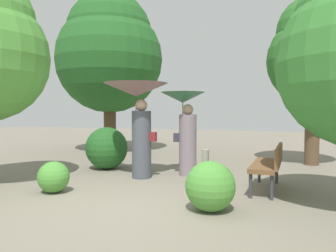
{
  "coord_description": "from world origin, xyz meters",
  "views": [
    {
      "loc": [
        2.36,
        -4.65,
        1.47
      ],
      "look_at": [
        0.0,
        2.52,
        1.12
      ],
      "focal_mm": 35.61,
      "sensor_mm": 36.0,
      "label": 1
    }
  ],
  "objects": [
    {
      "name": "bush_path_right",
      "position": [
        1.44,
        0.1,
        0.37
      ],
      "size": [
        0.74,
        0.74,
        0.74
      ],
      "primitive_type": "sphere",
      "color": "#4C9338",
      "rests_on": "ground"
    },
    {
      "name": "ground_plane",
      "position": [
        0.0,
        0.0,
        0.0
      ],
      "size": [
        40.0,
        40.0,
        0.0
      ],
      "primitive_type": "plane",
      "color": "gray"
    },
    {
      "name": "person_left",
      "position": [
        -0.53,
        2.02,
        1.55
      ],
      "size": [
        1.4,
        1.4,
        2.06
      ],
      "rotation": [
        0.0,
        0.0,
        1.59
      ],
      "color": "#474C56",
      "rests_on": "ground"
    },
    {
      "name": "tree_near_right",
      "position": [
        3.26,
        5.06,
        3.05
      ],
      "size": [
        2.43,
        2.43,
        4.55
      ],
      "color": "brown",
      "rests_on": "ground"
    },
    {
      "name": "bush_behind_bench",
      "position": [
        -1.43,
        0.31,
        0.28
      ],
      "size": [
        0.56,
        0.56,
        0.56
      ],
      "primitive_type": "sphere",
      "color": "#4C9338",
      "rests_on": "ground"
    },
    {
      "name": "bush_path_left",
      "position": [
        -1.7,
        2.76,
        0.53
      ],
      "size": [
        1.05,
        1.05,
        1.05
      ],
      "primitive_type": "sphere",
      "color": "#235B23",
      "rests_on": "ground"
    },
    {
      "name": "person_right",
      "position": [
        0.38,
        2.61,
        1.26
      ],
      "size": [
        1.0,
        1.0,
        1.88
      ],
      "rotation": [
        0.0,
        0.0,
        1.59
      ],
      "color": "gray",
      "rests_on": "ground"
    },
    {
      "name": "park_bench",
      "position": [
        2.24,
        1.68,
        0.51
      ],
      "size": [
        0.57,
        1.53,
        0.83
      ],
      "rotation": [
        0.0,
        0.0,
        -1.63
      ],
      "color": "#38383D",
      "rests_on": "ground"
    },
    {
      "name": "tree_near_left",
      "position": [
        -3.35,
        6.03,
        3.56
      ],
      "size": [
        3.77,
        3.77,
        5.66
      ],
      "color": "#4C3823",
      "rests_on": "ground"
    },
    {
      "name": "path_marker_post",
      "position": [
        1.23,
        0.8,
        0.41
      ],
      "size": [
        0.12,
        0.12,
        0.82
      ],
      "primitive_type": "cylinder",
      "color": "gray",
      "rests_on": "ground"
    }
  ]
}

